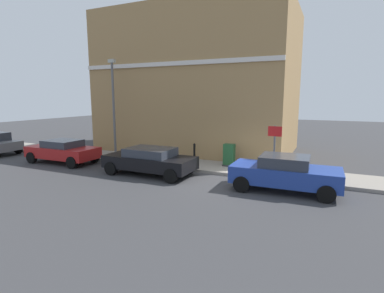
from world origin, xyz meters
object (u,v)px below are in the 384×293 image
at_px(bollard_near_cabinet, 194,152).
at_px(street_sign, 274,143).
at_px(car_black, 150,160).
at_px(car_red, 63,151).
at_px(lamppost, 114,103).
at_px(car_blue, 285,173).
at_px(utility_cabinet, 229,156).

height_order(bollard_near_cabinet, street_sign, street_sign).
relative_size(car_black, bollard_near_cabinet, 4.21).
distance_m(car_red, lamppost, 3.98).
bearing_deg(car_red, car_blue, 179.45).
bearing_deg(utility_cabinet, street_sign, -116.04).
bearing_deg(utility_cabinet, car_blue, -129.91).
bearing_deg(utility_cabinet, lamppost, 90.70).
relative_size(car_blue, bollard_near_cabinet, 4.02).
bearing_deg(car_black, bollard_near_cabinet, -110.39).
relative_size(car_blue, car_red, 1.01).
bearing_deg(street_sign, utility_cabinet, 63.96).
bearing_deg(street_sign, car_blue, -154.39).
height_order(car_blue, street_sign, street_sign).
xyz_separation_m(car_black, lamppost, (2.63, 4.21, 2.60)).
xyz_separation_m(bollard_near_cabinet, lamppost, (-0.19, 5.26, 2.60)).
relative_size(utility_cabinet, bollard_near_cabinet, 1.11).
distance_m(car_blue, utility_cabinet, 4.10).
xyz_separation_m(car_red, street_sign, (1.40, -11.40, 0.96)).
height_order(utility_cabinet, lamppost, lamppost).
distance_m(car_red, bollard_near_cabinet, 7.43).
bearing_deg(lamppost, utility_cabinet, -89.30).
distance_m(car_blue, lamppost, 11.03).
relative_size(bollard_near_cabinet, lamppost, 0.18).
height_order(car_black, lamppost, lamppost).
bearing_deg(car_black, lamppost, -31.86).
xyz_separation_m(car_black, car_red, (0.11, 5.87, -0.01)).
bearing_deg(car_red, lamppost, -123.85).
bearing_deg(street_sign, car_black, 105.30).
height_order(car_red, street_sign, street_sign).
bearing_deg(car_red, utility_cabinet, -164.19).
bearing_deg(car_black, utility_cabinet, -138.44).
bearing_deg(bollard_near_cabinet, utility_cabinet, -92.83).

